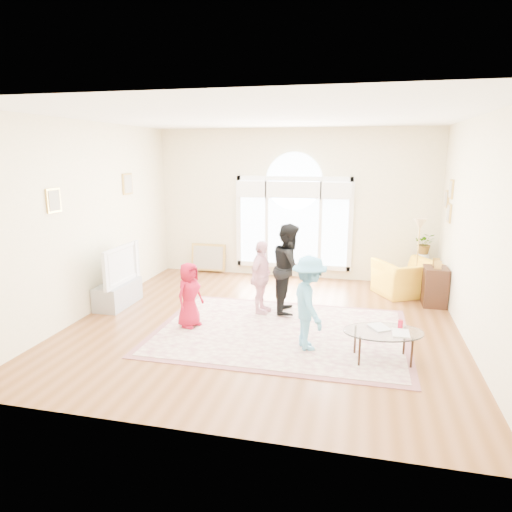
% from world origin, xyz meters
% --- Properties ---
extents(ground, '(6.00, 6.00, 0.00)m').
position_xyz_m(ground, '(0.00, 0.00, 0.00)').
color(ground, brown).
rests_on(ground, ground).
extents(room_shell, '(6.00, 6.00, 6.00)m').
position_xyz_m(room_shell, '(0.01, 2.83, 1.57)').
color(room_shell, beige).
rests_on(room_shell, ground).
extents(area_rug, '(3.60, 2.60, 0.02)m').
position_xyz_m(area_rug, '(0.32, -0.28, 0.01)').
color(area_rug, beige).
rests_on(area_rug, ground).
extents(rug_border, '(3.80, 2.80, 0.01)m').
position_xyz_m(rug_border, '(0.32, -0.28, 0.01)').
color(rug_border, '#834E4F').
rests_on(rug_border, ground).
extents(tv_console, '(0.45, 1.00, 0.42)m').
position_xyz_m(tv_console, '(-2.75, 0.30, 0.21)').
color(tv_console, gray).
rests_on(tv_console, ground).
extents(television, '(0.18, 1.18, 0.68)m').
position_xyz_m(television, '(-2.74, 0.30, 0.76)').
color(television, black).
rests_on(television, tv_console).
extents(coffee_table, '(1.13, 0.82, 0.54)m').
position_xyz_m(coffee_table, '(1.80, -0.95, 0.40)').
color(coffee_table, silver).
rests_on(coffee_table, ground).
extents(armchair, '(1.35, 1.31, 0.68)m').
position_xyz_m(armchair, '(2.33, 2.13, 0.34)').
color(armchair, yellow).
rests_on(armchair, ground).
extents(side_cabinet, '(0.40, 0.50, 0.70)m').
position_xyz_m(side_cabinet, '(2.78, 1.61, 0.35)').
color(side_cabinet, black).
rests_on(side_cabinet, ground).
extents(floor_lamp, '(0.26, 0.26, 1.51)m').
position_xyz_m(floor_lamp, '(2.49, 2.03, 1.28)').
color(floor_lamp, black).
rests_on(floor_lamp, ground).
extents(plant_pedestal, '(0.20, 0.20, 0.70)m').
position_xyz_m(plant_pedestal, '(2.70, 2.73, 0.35)').
color(plant_pedestal, white).
rests_on(plant_pedestal, ground).
extents(potted_plant, '(0.41, 0.36, 0.43)m').
position_xyz_m(potted_plant, '(2.70, 2.73, 0.91)').
color(potted_plant, '#33722D').
rests_on(potted_plant, plant_pedestal).
extents(leaning_picture, '(0.80, 0.14, 0.62)m').
position_xyz_m(leaning_picture, '(-1.93, 2.90, 0.00)').
color(leaning_picture, tan).
rests_on(leaning_picture, ground).
extents(child_red, '(0.49, 0.58, 1.02)m').
position_xyz_m(child_red, '(-1.10, -0.39, 0.53)').
color(child_red, maroon).
rests_on(child_red, area_rug).
extents(child_black, '(0.66, 0.80, 1.52)m').
position_xyz_m(child_black, '(0.30, 0.65, 0.78)').
color(child_black, black).
rests_on(child_black, area_rug).
extents(child_pink, '(0.43, 0.77, 1.24)m').
position_xyz_m(child_pink, '(-0.15, 0.46, 0.64)').
color(child_pink, '#F7B4C0').
rests_on(child_pink, area_rug).
extents(child_blue, '(0.78, 0.97, 1.31)m').
position_xyz_m(child_blue, '(0.80, -0.79, 0.68)').
color(child_blue, '#539FCB').
rests_on(child_blue, area_rug).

